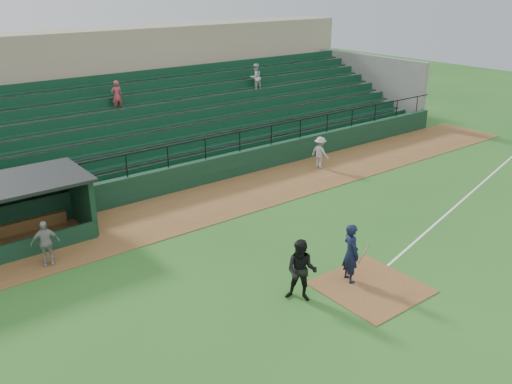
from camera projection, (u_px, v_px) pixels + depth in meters
ground at (348, 275)px, 17.93m from camera, size 90.00×90.00×0.00m
warning_track at (215, 201)px, 23.81m from camera, size 40.00×4.00×0.03m
home_plate_dirt at (371, 287)px, 17.18m from camera, size 3.00×3.00×0.03m
foul_line at (456, 206)px, 23.35m from camera, size 17.49×4.44×0.01m
stadium_structure at (127, 115)px, 29.20m from camera, size 38.00×13.08×6.40m
batter_at_plate at (351, 253)px, 17.22m from camera, size 1.13×0.84×2.02m
umpire at (301, 271)px, 16.21m from camera, size 1.19×1.23×1.99m
runner at (320, 152)px, 27.77m from camera, size 0.73×1.12×1.63m
dugout_player_a at (45, 243)px, 18.25m from camera, size 1.01×0.61×1.61m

